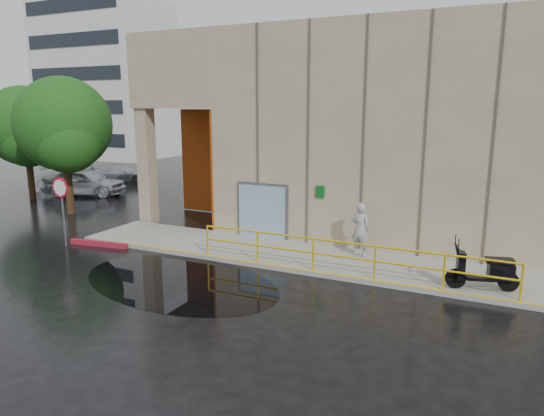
{
  "coord_description": "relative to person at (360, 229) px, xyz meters",
  "views": [
    {
      "loc": [
        8.17,
        -10.23,
        5.1
      ],
      "look_at": [
        1.98,
        3.0,
        2.02
      ],
      "focal_mm": 32.0,
      "sensor_mm": 36.0,
      "label": 1
    }
  ],
  "objects": [
    {
      "name": "guardrail",
      "position": [
        0.04,
        -2.06,
        -0.38
      ],
      "size": [
        9.56,
        0.06,
        1.03
      ],
      "color": "#E4B60C",
      "rests_on": "sidewalk"
    },
    {
      "name": "tree_far",
      "position": [
        -19.3,
        2.9,
        2.8
      ],
      "size": [
        4.31,
        4.31,
        6.19
      ],
      "rotation": [
        0.0,
        0.0,
        0.0
      ],
      "color": "black",
      "rests_on": "ground"
    },
    {
      "name": "car_b",
      "position": [
        -20.21,
        5.94,
        -0.42
      ],
      "size": [
        4.04,
        1.81,
        1.29
      ],
      "primitive_type": "imported",
      "rotation": [
        0.0,
        0.0,
        1.69
      ],
      "color": "white",
      "rests_on": "ground"
    },
    {
      "name": "person",
      "position": [
        0.0,
        0.0,
        0.0
      ],
      "size": [
        0.73,
        0.54,
        1.83
      ],
      "primitive_type": "imported",
      "rotation": [
        0.0,
        0.0,
        2.98
      ],
      "color": "#9E9DA2",
      "rests_on": "sidewalk"
    },
    {
      "name": "red_curb",
      "position": [
        -9.21,
        -2.49,
        -0.97
      ],
      "size": [
        2.4,
        0.5,
        0.18
      ],
      "primitive_type": "cube",
      "rotation": [
        0.0,
        0.0,
        0.13
      ],
      "color": "maroon",
      "rests_on": "ground"
    },
    {
      "name": "sidewalk",
      "position": [
        -0.21,
        -0.71,
        -0.99
      ],
      "size": [
        20.0,
        3.0,
        0.15
      ],
      "primitive_type": "cube",
      "color": "gray",
      "rests_on": "ground"
    },
    {
      "name": "car_c",
      "position": [
        -19.21,
        9.75,
        -0.48
      ],
      "size": [
        4.33,
        3.41,
        1.17
      ],
      "primitive_type": "imported",
      "rotation": [
        0.0,
        0.0,
        2.08
      ],
      "color": "#B5B9BD",
      "rests_on": "ground"
    },
    {
      "name": "puddle",
      "position": [
        -4.3,
        -4.29,
        -1.06
      ],
      "size": [
        7.28,
        5.21,
        0.01
      ],
      "primitive_type": "cube",
      "rotation": [
        0.0,
        0.0,
        -0.18
      ],
      "color": "black",
      "rests_on": "ground"
    },
    {
      "name": "tree_near",
      "position": [
        -14.4,
        1.06,
        3.02
      ],
      "size": [
        4.4,
        4.4,
        6.46
      ],
      "rotation": [
        0.0,
        0.0,
        -0.01
      ],
      "color": "black",
      "rests_on": "ground"
    },
    {
      "name": "ground",
      "position": [
        -4.21,
        -5.21,
        -1.06
      ],
      "size": [
        120.0,
        120.0,
        0.0
      ],
      "primitive_type": "plane",
      "color": "black",
      "rests_on": "ground"
    },
    {
      "name": "car_a",
      "position": [
        -17.65,
        5.06,
        -0.28
      ],
      "size": [
        4.97,
        3.27,
        1.57
      ],
      "primitive_type": "imported",
      "rotation": [
        0.0,
        0.0,
        1.9
      ],
      "color": "silver",
      "rests_on": "ground"
    },
    {
      "name": "distant_building",
      "position": [
        -32.21,
        22.76,
        6.44
      ],
      "size": [
        12.0,
        8.08,
        15.0
      ],
      "color": "silver",
      "rests_on": "ground"
    },
    {
      "name": "scooter",
      "position": [
        3.87,
        -1.61,
        -0.06
      ],
      "size": [
        1.96,
        1.05,
        1.48
      ],
      "rotation": [
        0.0,
        0.0,
        0.25
      ],
      "color": "black",
      "rests_on": "sidewalk"
    },
    {
      "name": "building",
      "position": [
        0.89,
        5.77,
        3.14
      ],
      "size": [
        20.0,
        10.17,
        8.0
      ],
      "color": "gray",
      "rests_on": "ground"
    },
    {
      "name": "stop_sign",
      "position": [
        -10.35,
        -2.99,
        0.82
      ],
      "size": [
        0.78,
        0.1,
        2.58
      ],
      "rotation": [
        0.0,
        0.0,
        -0.39
      ],
      "color": "#5D5D61",
      "rests_on": "ground"
    }
  ]
}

